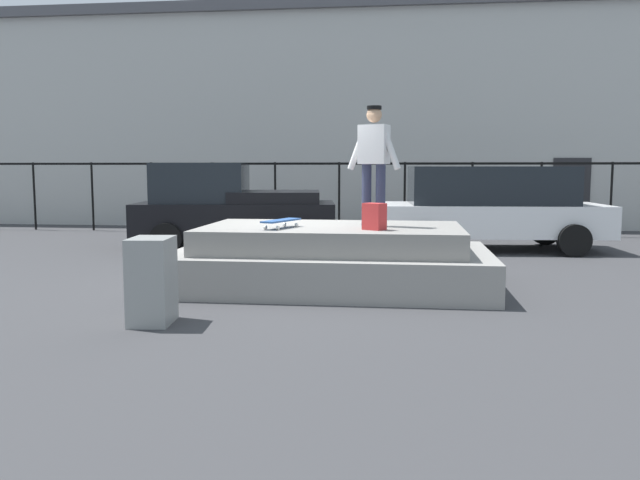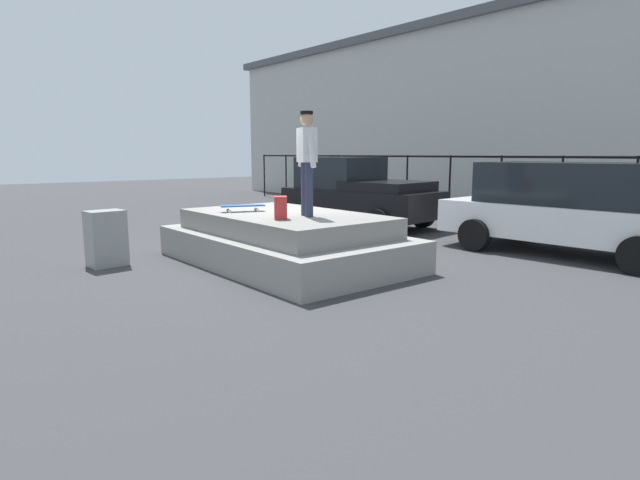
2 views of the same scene
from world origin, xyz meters
TOP-DOWN VIEW (x-y plane):
  - ground_plane at (0.00, 0.00)m, footprint 60.00×60.00m
  - concrete_ledge at (0.65, -0.43)m, footprint 4.54×2.73m
  - skateboarder at (1.24, -0.40)m, footprint 0.80×0.38m
  - skateboard at (-0.02, -0.88)m, footprint 0.46×0.80m
  - backpack at (1.28, -0.96)m, footprint 0.34×0.32m
  - car_black_pickup_near at (-2.02, 3.83)m, footprint 4.40×2.58m
  - car_white_hatchback_mid at (3.48, 4.29)m, footprint 4.85×2.47m
  - utility_box at (-1.10, -2.97)m, footprint 0.50×0.64m
  - fence_row at (-0.00, 7.40)m, footprint 24.06×0.06m
  - warehouse_building at (0.00, 12.43)m, footprint 32.00×7.20m

SIDE VIEW (x-z plane):
  - ground_plane at x=0.00m, z-range 0.00..0.00m
  - concrete_ledge at x=0.65m, z-range -0.04..0.85m
  - utility_box at x=-1.10m, z-range 0.00..0.96m
  - car_black_pickup_near at x=-2.02m, z-range -0.01..1.83m
  - car_white_hatchback_mid at x=3.48m, z-range 0.05..1.81m
  - skateboard at x=-0.02m, z-range 0.93..1.05m
  - backpack at x=1.28m, z-range 0.89..1.26m
  - fence_row at x=0.00m, z-range 0.33..2.20m
  - skateboarder at x=1.24m, z-range 1.02..2.74m
  - warehouse_building at x=0.00m, z-range 0.01..6.48m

